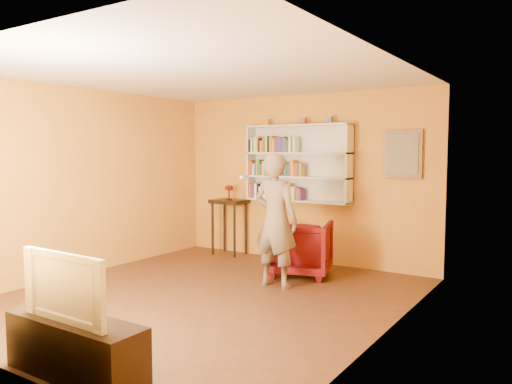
# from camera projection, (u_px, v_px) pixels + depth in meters

# --- Properties ---
(room_shell) EXTENTS (5.30, 5.80, 2.88)m
(room_shell) POSITION_uv_depth(u_px,v_px,m) (205.00, 215.00, 6.05)
(room_shell) COLOR #412615
(room_shell) RESTS_ON ground
(bookshelf) EXTENTS (1.80, 0.29, 1.23)m
(bookshelf) POSITION_uv_depth(u_px,v_px,m) (299.00, 164.00, 8.01)
(bookshelf) COLOR silver
(bookshelf) RESTS_ON room_shell
(books_row_lower) EXTENTS (0.98, 0.19, 0.27)m
(books_row_lower) POSITION_uv_depth(u_px,v_px,m) (276.00, 192.00, 8.16)
(books_row_lower) COLOR #B83B1C
(books_row_lower) RESTS_ON bookshelf
(books_row_middle) EXTENTS (0.99, 0.19, 0.27)m
(books_row_middle) POSITION_uv_depth(u_px,v_px,m) (275.00, 169.00, 8.13)
(books_row_middle) COLOR #B83B1C
(books_row_middle) RESTS_ON bookshelf
(books_row_upper) EXTENTS (0.87, 0.19, 0.27)m
(books_row_upper) POSITION_uv_depth(u_px,v_px,m) (273.00, 145.00, 8.13)
(books_row_upper) COLOR black
(books_row_upper) RESTS_ON bookshelf
(ornament_left) EXTENTS (0.07, 0.07, 0.10)m
(ornament_left) POSITION_uv_depth(u_px,v_px,m) (267.00, 123.00, 8.22)
(ornament_left) COLOR #C67838
(ornament_left) RESTS_ON bookshelf
(ornament_centre) EXTENTS (0.07, 0.07, 0.10)m
(ornament_centre) POSITION_uv_depth(u_px,v_px,m) (304.00, 121.00, 7.85)
(ornament_centre) COLOR #973249
(ornament_centre) RESTS_ON bookshelf
(ornament_right) EXTENTS (0.08, 0.08, 0.11)m
(ornament_right) POSITION_uv_depth(u_px,v_px,m) (330.00, 120.00, 7.60)
(ornament_right) COLOR slate
(ornament_right) RESTS_ON bookshelf
(framed_painting) EXTENTS (0.55, 0.05, 0.70)m
(framed_painting) POSITION_uv_depth(u_px,v_px,m) (403.00, 154.00, 7.14)
(framed_painting) COLOR brown
(framed_painting) RESTS_ON room_shell
(console_table) EXTENTS (0.59, 0.45, 0.96)m
(console_table) POSITION_uv_depth(u_px,v_px,m) (229.00, 209.00, 8.64)
(console_table) COLOR black
(console_table) RESTS_ON ground
(ruby_lustre) EXTENTS (0.15, 0.15, 0.25)m
(ruby_lustre) POSITION_uv_depth(u_px,v_px,m) (229.00, 189.00, 8.61)
(ruby_lustre) COLOR maroon
(ruby_lustre) RESTS_ON console_table
(armchair) EXTENTS (1.07, 1.09, 0.79)m
(armchair) POSITION_uv_depth(u_px,v_px,m) (300.00, 248.00, 7.19)
(armchair) COLOR #47050C
(armchair) RESTS_ON ground
(person) EXTENTS (0.67, 0.45, 1.77)m
(person) POSITION_uv_depth(u_px,v_px,m) (276.00, 220.00, 6.55)
(person) COLOR #6E5E51
(person) RESTS_ON ground
(game_remote) EXTENTS (0.04, 0.15, 0.04)m
(game_remote) POSITION_uv_depth(u_px,v_px,m) (245.00, 177.00, 6.34)
(game_remote) COLOR silver
(game_remote) RESTS_ON person
(tv_cabinet) EXTENTS (1.30, 0.39, 0.46)m
(tv_cabinet) POSITION_uv_depth(u_px,v_px,m) (76.00, 348.00, 3.96)
(tv_cabinet) COLOR black
(tv_cabinet) RESTS_ON ground
(television) EXTENTS (0.95, 0.14, 0.55)m
(television) POSITION_uv_depth(u_px,v_px,m) (74.00, 285.00, 3.92)
(television) COLOR black
(television) RESTS_ON tv_cabinet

